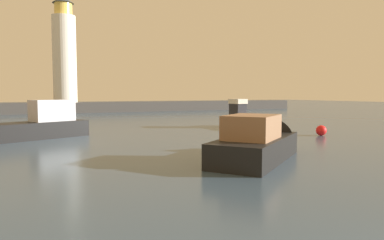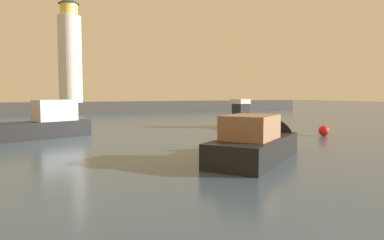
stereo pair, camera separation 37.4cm
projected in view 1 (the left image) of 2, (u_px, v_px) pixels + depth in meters
ground_plane at (117, 129)px, 30.13m from camera, size 220.00×220.00×0.00m
breakwater at (77, 107)px, 55.70m from camera, size 80.38×4.03×1.64m
lighthouse at (64, 53)px, 54.39m from camera, size 3.53×3.53×16.22m
motorboat_0 at (23, 127)px, 23.10m from camera, size 8.49×5.20×3.00m
motorboat_1 at (264, 142)px, 17.00m from camera, size 7.73×6.73×2.68m
motorboat_2 at (245, 120)px, 30.44m from camera, size 1.73×5.89×2.75m
mooring_buoy at (321, 130)px, 25.35m from camera, size 0.75×0.75×0.75m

